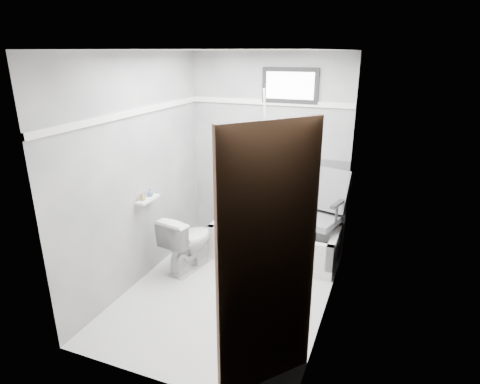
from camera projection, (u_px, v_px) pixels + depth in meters
The scene contains 19 objects.
floor at pixel (228, 292), 4.21m from camera, with size 2.60×2.60×0.00m, color silver.
ceiling at pixel (225, 50), 3.41m from camera, with size 2.60×2.60×0.00m, color silver.
wall_back at pixel (268, 153), 4.95m from camera, with size 2.00×0.02×2.40m, color slate.
wall_front at pixel (150, 240), 2.67m from camera, with size 2.00×0.02×2.40m, color slate.
wall_left at pixel (138, 173), 4.16m from camera, with size 0.02×2.60×2.40m, color slate.
wall_right at pixel (333, 197), 3.47m from camera, with size 0.02×2.60×2.40m, color slate.
bathtub at pixel (275, 241), 4.88m from camera, with size 1.50×0.70×0.42m, color silver, non-canonical shape.
office_chair at pixel (316, 214), 4.63m from camera, with size 0.57×0.57×0.99m, color slate, non-canonical shape.
toilet at pixel (188, 242), 4.58m from camera, with size 0.38×0.68×0.67m, color silver.
door at pixel (292, 295), 2.42m from camera, with size 0.78×0.78×2.00m, color brown, non-canonical shape.
window at pixel (290, 85), 4.58m from camera, with size 0.66×0.04×0.40m, color black, non-canonical shape.
backerboard at pixel (286, 186), 4.99m from camera, with size 1.50×0.02×0.78m, color #4C4C4F.
trim_back at pixel (269, 102), 4.74m from camera, with size 2.00×0.02×0.06m, color white.
trim_left at pixel (134, 112), 3.95m from camera, with size 0.02×2.60×0.06m, color white.
pole at pixel (267, 170), 4.77m from camera, with size 0.02×0.02×1.95m, color silver.
shelf at pixel (148, 199), 4.27m from camera, with size 0.10×0.32×0.03m, color white.
soap_bottle_a at pixel (143, 196), 4.18m from camera, with size 0.05×0.05×0.10m, color #9A8D4D.
soap_bottle_b at pixel (150, 192), 4.30m from camera, with size 0.07×0.07×0.09m, color #466981.
faucet at pixel (252, 201), 5.21m from camera, with size 0.26×0.10×0.16m, color silver, non-canonical shape.
Camera 1 is at (1.44, -3.33, 2.39)m, focal length 30.00 mm.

